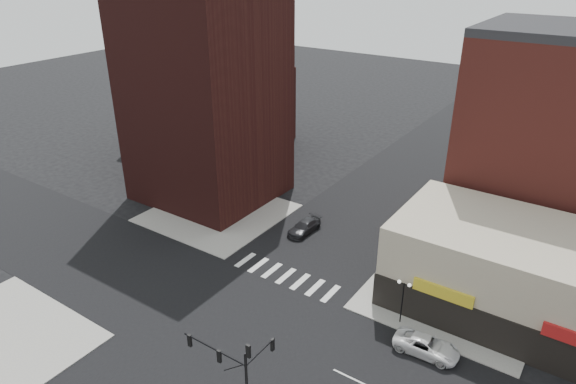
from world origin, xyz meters
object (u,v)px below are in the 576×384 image
Objects in this scene: street_lamp_ne at (403,292)px; traffic_signal at (238,368)px; white_suv at (427,346)px; dark_sedan_north at (304,227)px.

traffic_signal is at bearing -106.75° from street_lamp_ne.
traffic_signal is 1.50× the size of white_suv.
dark_sedan_north is (-15.28, 8.55, -2.59)m from street_lamp_ne.
street_lamp_ne is at bearing -26.23° from dark_sedan_north.
traffic_signal is 1.62× the size of dark_sedan_north.
street_lamp_ne reaches higher than dark_sedan_north.
traffic_signal is at bearing -63.67° from dark_sedan_north.
white_suv is at bearing -35.32° from street_lamp_ne.
street_lamp_ne is at bearing 51.77° from white_suv.
white_suv is (7.93, 13.59, -4.24)m from traffic_signal.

